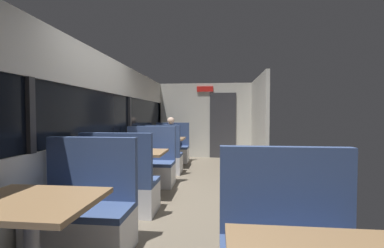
% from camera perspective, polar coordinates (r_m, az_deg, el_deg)
% --- Properties ---
extents(ground_plane, '(3.30, 9.20, 0.02)m').
position_cam_1_polar(ground_plane, '(3.97, -0.34, -17.62)').
color(ground_plane, '#665B4C').
extents(carriage_window_panel_left, '(0.09, 8.48, 2.30)m').
position_cam_1_polar(carriage_window_panel_left, '(4.16, -20.64, -1.10)').
color(carriage_window_panel_left, beige).
rests_on(carriage_window_panel_left, ground_plane).
extents(carriage_end_bulkhead, '(2.90, 0.11, 2.30)m').
position_cam_1_polar(carriage_end_bulkhead, '(7.92, 3.37, 0.72)').
color(carriage_end_bulkhead, beige).
rests_on(carriage_end_bulkhead, ground_plane).
extents(carriage_aisle_panel_right, '(0.08, 2.40, 2.30)m').
position_cam_1_polar(carriage_aisle_panel_right, '(6.80, 14.71, 0.53)').
color(carriage_aisle_panel_right, beige).
rests_on(carriage_aisle_panel_right, ground_plane).
extents(dining_table_near_window, '(0.90, 0.70, 0.74)m').
position_cam_1_polar(dining_table_near_window, '(2.19, -32.41, -16.62)').
color(dining_table_near_window, '#9E9EA3').
rests_on(dining_table_near_window, ground_plane).
extents(bench_near_window_facing_entry, '(0.95, 0.50, 1.10)m').
position_cam_1_polar(bench_near_window_facing_entry, '(2.85, -23.04, -18.70)').
color(bench_near_window_facing_entry, silver).
rests_on(bench_near_window_facing_entry, ground_plane).
extents(dining_table_mid_window, '(0.90, 0.70, 0.74)m').
position_cam_1_polar(dining_table_mid_window, '(4.24, -12.17, -7.32)').
color(dining_table_mid_window, '#9E9EA3').
rests_on(dining_table_mid_window, ground_plane).
extents(bench_mid_window_facing_end, '(0.95, 0.50, 1.10)m').
position_cam_1_polar(bench_mid_window_facing_end, '(3.66, -15.62, -13.85)').
color(bench_mid_window_facing_end, silver).
rests_on(bench_mid_window_facing_end, ground_plane).
extents(bench_mid_window_facing_entry, '(0.95, 0.50, 1.10)m').
position_cam_1_polar(bench_mid_window_facing_entry, '(4.95, -9.60, -9.59)').
color(bench_mid_window_facing_entry, silver).
rests_on(bench_mid_window_facing_entry, ground_plane).
extents(dining_table_far_window, '(0.90, 0.70, 0.74)m').
position_cam_1_polar(dining_table_far_window, '(6.49, -5.72, -4.00)').
color(dining_table_far_window, '#9E9EA3').
rests_on(dining_table_far_window, ground_plane).
extents(bench_far_window_facing_end, '(0.95, 0.50, 1.10)m').
position_cam_1_polar(bench_far_window_facing_end, '(5.86, -7.10, -7.75)').
color(bench_far_window_facing_end, silver).
rests_on(bench_far_window_facing_end, ground_plane).
extents(bench_far_window_facing_entry, '(0.95, 0.50, 1.10)m').
position_cam_1_polar(bench_far_window_facing_entry, '(7.21, -4.59, -5.87)').
color(bench_far_window_facing_entry, silver).
rests_on(bench_far_window_facing_entry, ground_plane).
extents(seated_passenger, '(0.47, 0.55, 1.26)m').
position_cam_1_polar(seated_passenger, '(7.12, -4.70, -4.29)').
color(seated_passenger, '#26262D').
rests_on(seated_passenger, ground_plane).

